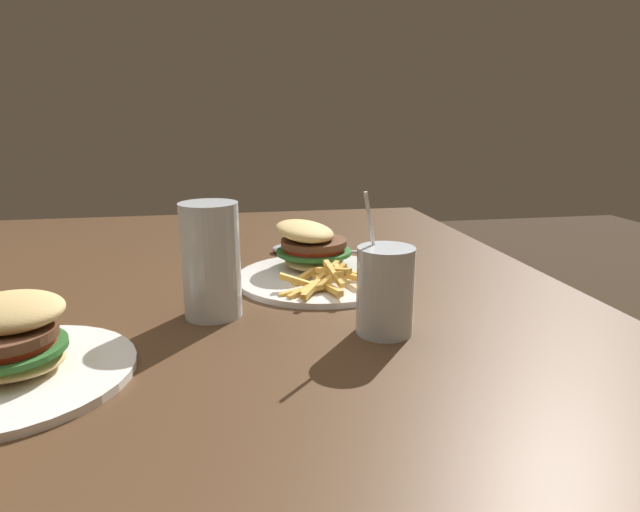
{
  "coord_description": "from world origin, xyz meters",
  "views": [
    {
      "loc": [
        -0.78,
        -0.11,
        1.01
      ],
      "look_at": [
        0.12,
        -0.27,
        0.76
      ],
      "focal_mm": 30.0,
      "sensor_mm": 36.0,
      "label": 1
    }
  ],
  "objects": [
    {
      "name": "spoon",
      "position": [
        0.32,
        -0.24,
        0.73
      ],
      "size": [
        0.06,
        0.2,
        0.02
      ],
      "rotation": [
        0.0,
        0.0,
        1.42
      ],
      "color": "silver",
      "rests_on": "dining_table"
    },
    {
      "name": "meal_plate_far",
      "position": [
        -0.18,
        0.14,
        0.75
      ],
      "size": [
        0.27,
        0.27,
        0.1
      ],
      "color": "white",
      "rests_on": "dining_table"
    },
    {
      "name": "juice_glass",
      "position": [
        -0.13,
        -0.31,
        0.77
      ],
      "size": [
        0.08,
        0.08,
        0.19
      ],
      "color": "silver",
      "rests_on": "dining_table"
    },
    {
      "name": "meal_plate_near",
      "position": [
        0.15,
        -0.27,
        0.75
      ],
      "size": [
        0.3,
        0.3,
        0.1
      ],
      "color": "white",
      "rests_on": "dining_table"
    },
    {
      "name": "beer_glass",
      "position": [
        -0.02,
        -0.09,
        0.79
      ],
      "size": [
        0.08,
        0.08,
        0.17
      ],
      "color": "silver",
      "rests_on": "dining_table"
    },
    {
      "name": "dining_table",
      "position": [
        0.0,
        0.0,
        0.64
      ],
      "size": [
        1.65,
        1.38,
        0.72
      ],
      "color": "#4C331E",
      "rests_on": "ground_plane"
    }
  ]
}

